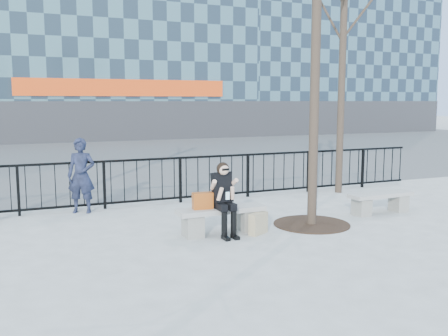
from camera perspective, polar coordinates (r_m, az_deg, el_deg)
name	(u,v)px	position (r m, az deg, el deg)	size (l,w,h in m)	color
ground	(221,233)	(9.29, -0.33, -7.48)	(120.00, 120.00, 0.00)	gray
street_surface	(94,154)	(23.65, -14.59, 1.56)	(60.00, 23.00, 0.01)	#474747
railing	(172,180)	(11.94, -5.93, -1.40)	(14.00, 0.06, 1.10)	black
building_right	(319,2)	(43.08, 10.86, 18.10)	(16.20, 10.20, 20.60)	slate
tree_grate	(312,224)	(10.07, 9.97, -6.33)	(1.50, 1.50, 0.02)	black
bench_main	(221,217)	(9.22, -0.33, -5.68)	(1.65, 0.46, 0.49)	slate
bench_second	(381,201)	(11.38, 17.46, -3.58)	(1.51, 0.42, 0.45)	slate
seated_woman	(225,199)	(8.99, 0.06, -3.61)	(0.50, 0.64, 1.34)	black
handbag	(203,201)	(9.03, -2.45, -3.76)	(0.36, 0.17, 0.30)	#9C4413
shopping_bag	(258,223)	(9.23, 3.94, -6.34)	(0.42, 0.15, 0.39)	tan
standing_man	(81,176)	(11.26, -15.99, -0.83)	(0.60, 0.39, 1.64)	black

